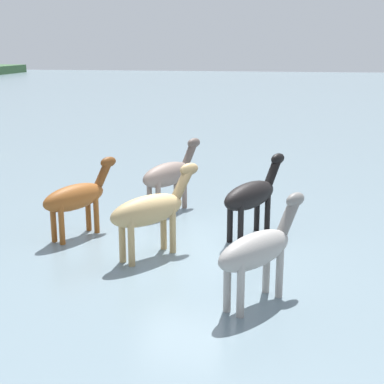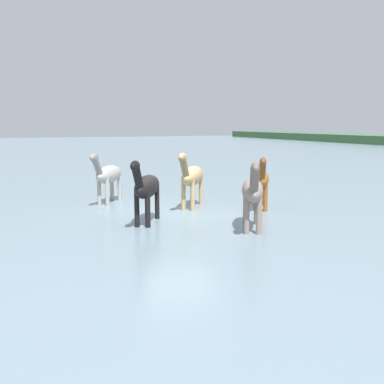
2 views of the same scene
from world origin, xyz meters
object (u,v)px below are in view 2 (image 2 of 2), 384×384
Objects in this scene: horse_lead at (108,175)px; horse_dark_mare at (261,179)px; horse_chestnut_trailing at (192,176)px; horse_mid_herd at (146,187)px; horse_dun_straggler at (253,191)px.

horse_dark_mare is at bearing 91.44° from horse_lead.
horse_chestnut_trailing is 0.97× the size of horse_mid_herd.
horse_lead is at bearing -95.11° from horse_dark_mare.
horse_dark_mare is at bearing 129.79° from horse_mid_herd.
horse_mid_herd is at bearing 40.30° from horse_lead.
horse_dun_straggler reaches higher than horse_lead.
horse_dun_straggler reaches higher than horse_mid_herd.
horse_dun_straggler is at bearing -6.79° from horse_dark_mare.
horse_chestnut_trailing is at bearing 159.62° from horse_mid_herd.
horse_chestnut_trailing reaches higher than horse_dun_straggler.
horse_dark_mare is 1.02× the size of horse_lead.
horse_mid_herd is at bearing -14.09° from horse_chestnut_trailing.
horse_chestnut_trailing reaches higher than horse_mid_herd.
horse_dark_mare is (1.00, 2.08, -0.07)m from horse_chestnut_trailing.
horse_mid_herd is (1.71, -2.08, -0.02)m from horse_chestnut_trailing.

